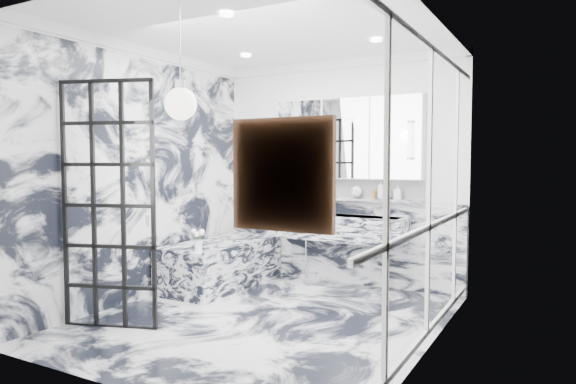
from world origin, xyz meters
The scene contains 25 objects.
floor centered at (0.00, 0.00, 0.00)m, with size 3.60×3.60×0.00m, color silver.
ceiling centered at (0.00, 0.00, 2.80)m, with size 3.60×3.60×0.00m, color white.
wall_back centered at (0.00, 1.80, 1.40)m, with size 3.60×3.60×0.00m, color white.
wall_front centered at (0.00, -1.80, 1.40)m, with size 3.60×3.60×0.00m, color white.
wall_left centered at (-1.60, 0.00, 1.40)m, with size 3.60×3.60×0.00m, color white.
wall_right centered at (1.60, 0.00, 1.40)m, with size 3.60×3.60×0.00m, color white.
marble_clad_back centered at (0.00, 1.78, 0.53)m, with size 3.18×0.05×1.05m, color silver.
marble_clad_left centered at (-1.59, 0.00, 1.34)m, with size 0.02×3.56×2.68m, color silver.
panel_molding centered at (1.58, 0.00, 1.30)m, with size 0.03×3.40×2.30m, color white.
soap_bottle_a centered at (0.60, 1.71, 1.20)m, with size 0.08×0.09×0.22m, color #8C5919.
soap_bottle_b centered at (0.80, 1.71, 1.18)m, with size 0.08×0.08×0.18m, color #4C4C51.
soap_bottle_c centered at (0.67, 1.71, 1.16)m, with size 0.11×0.11×0.14m, color silver.
face_pot centered at (0.29, 1.71, 1.17)m, with size 0.14×0.14×0.14m, color white.
amber_bottle centered at (0.51, 1.71, 1.14)m, with size 0.04×0.04×0.10m, color #8C5919.
flower_vase centered at (-0.99, 0.22, 0.61)m, with size 0.09×0.09×0.12m, color silver.
crittall_door centered at (-1.12, -0.91, 1.13)m, with size 0.88×0.04×2.27m, color black, non-canonical shape.
artwork centered at (1.20, -1.76, 1.47)m, with size 0.53×0.05×0.53m, color gold.
pendant_light centered at (0.07, -1.28, 1.96)m, with size 0.24×0.24×0.24m, color white.
trough_sink centered at (0.15, 1.55, 0.73)m, with size 1.60×0.45×0.30m, color silver.
ledge centered at (0.15, 1.72, 1.07)m, with size 1.90×0.14×0.04m, color silver.
subway_tile centered at (0.15, 1.78, 1.21)m, with size 1.90×0.03×0.23m, color white.
mirror_cabinet centered at (0.15, 1.73, 1.82)m, with size 1.90×0.16×1.00m, color white.
sconce_left centered at (-0.67, 1.63, 1.78)m, with size 0.07×0.07×0.40m, color white.
sconce_right centered at (0.97, 1.63, 1.78)m, with size 0.07×0.07×0.40m, color white.
bathtub centered at (-1.18, 0.90, 0.28)m, with size 0.75×1.65×0.55m, color silver.
Camera 1 is at (2.59, -4.21, 1.54)m, focal length 32.00 mm.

